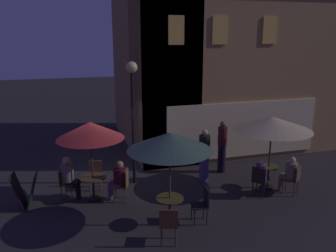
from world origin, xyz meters
name	(u,v)px	position (x,y,z in m)	size (l,w,h in m)	color
ground_plane	(108,184)	(0.00, 0.00, 0.00)	(60.00, 60.00, 0.00)	#292426
cafe_building	(201,64)	(4.31, 2.88, 3.58)	(8.70, 6.80, 7.17)	#A47A49
street_lamp_near_corner	(132,96)	(0.86, -0.12, 2.91)	(0.36, 0.36, 3.95)	black
menu_sandwich_board	(26,191)	(-2.38, -0.97, 0.52)	(0.73, 0.62, 1.01)	black
cafe_table_0	(268,173)	(4.85, -1.69, 0.49)	(0.63, 0.63, 0.73)	black
cafe_table_1	(170,206)	(1.21, -2.99, 0.54)	(0.70, 0.70, 0.76)	black
cafe_table_2	(93,183)	(-0.53, -0.97, 0.54)	(0.78, 0.78, 0.72)	black
patio_umbrella_0	(272,123)	(4.85, -1.69, 2.11)	(2.43, 2.43, 2.33)	black
patio_umbrella_1	(170,142)	(1.21, -2.99, 2.23)	(2.09, 2.09, 2.47)	black
patio_umbrella_2	(90,131)	(-0.53, -0.97, 2.12)	(1.92, 1.92, 2.37)	black
cafe_chair_0	(260,179)	(4.25, -2.18, 0.58)	(0.59, 0.59, 0.95)	black
cafe_chair_1	(294,177)	(5.35, -2.32, 0.56)	(0.62, 0.62, 0.91)	#513628
cafe_chair_2	(203,202)	(2.07, -3.09, 0.57)	(0.45, 0.45, 0.95)	black
cafe_chair_3	(169,222)	(0.94, -3.81, 0.58)	(0.54, 0.54, 0.94)	brown
cafe_chair_4	(65,181)	(-1.31, -0.63, 0.55)	(0.52, 0.52, 0.89)	#50401C
cafe_chair_5	(124,182)	(0.32, -1.27, 0.56)	(0.55, 0.55, 0.95)	brown
cafe_chair_6	(95,172)	(-0.39, -0.14, 0.53)	(0.46, 0.46, 0.88)	brown
patron_seated_0	(262,174)	(4.37, -2.09, 0.68)	(0.52, 0.50, 1.20)	#28264F
patron_seated_1	(290,172)	(5.26, -2.20, 0.67)	(0.52, 0.54, 1.18)	#816252
patron_seated_2	(69,175)	(-1.19, -0.69, 0.74)	(0.54, 0.47, 1.30)	black
patron_seated_3	(118,178)	(0.18, -1.22, 0.70)	(0.55, 0.47, 1.22)	#613C5D
patron_standing_4	(204,155)	(3.15, -0.51, 0.88)	(0.37, 0.37, 1.75)	#52396C
patron_standing_5	(222,146)	(4.01, -0.05, 0.95)	(0.33, 0.33, 1.85)	black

